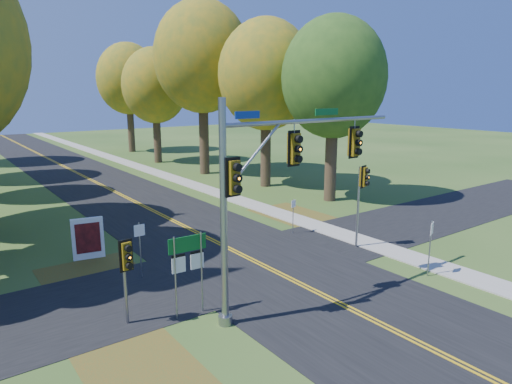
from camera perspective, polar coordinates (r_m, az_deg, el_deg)
ground at (r=19.68m, az=3.48°, el=-10.44°), size 160.00×160.00×0.00m
road_main at (r=19.68m, az=3.48°, el=-10.41°), size 8.00×160.00×0.02m
road_cross at (r=21.14m, az=-0.03°, el=-8.73°), size 60.00×6.00×0.02m
centerline_left at (r=19.61m, az=3.25°, el=-10.44°), size 0.10×160.00×0.01m
centerline_right at (r=19.73m, az=3.71°, el=-10.30°), size 0.10×160.00×0.01m
sidewalk_east at (r=23.87m, az=15.09°, el=-6.61°), size 1.60×160.00×0.06m
leaf_patch_w_near at (r=20.13m, az=-18.97°, el=-10.57°), size 4.00×6.00×0.00m
leaf_patch_e at (r=28.19m, az=6.33°, el=-3.36°), size 3.50×8.00×0.00m
leaf_patch_w_far at (r=13.94m, az=-13.78°, el=-21.17°), size 3.00×5.00×0.00m
tree_e_a at (r=32.47m, az=9.69°, el=13.83°), size 7.20×7.20×12.73m
tree_e_b at (r=37.18m, az=1.27°, el=14.36°), size 7.60×7.60×13.33m
tree_e_c at (r=43.43m, az=-6.73°, el=16.33°), size 8.80×8.80×15.79m
tree_e_d at (r=51.24m, az=-12.50°, el=12.81°), size 7.00×7.00×12.32m
tree_e_e at (r=61.61m, az=-15.66°, el=13.42°), size 7.80×7.80×13.74m
traffic_mast at (r=15.50m, az=2.21°, el=1.90°), size 8.25×0.87×7.48m
east_signal_pole at (r=22.72m, az=13.16°, el=0.74°), size 0.48×0.56×4.17m
ped_signal_pole at (r=15.51m, az=-15.92°, el=-8.44°), size 0.48×0.55×3.01m
route_sign_cluster at (r=15.84m, az=-8.50°, el=-8.25°), size 1.38×0.14×2.96m
info_kiosk at (r=22.64m, az=-20.27°, el=-5.48°), size 1.43×0.47×1.96m
reg_sign_e_north at (r=24.92m, az=4.69°, el=-2.26°), size 0.37×0.12×1.96m
reg_sign_e_south at (r=20.41m, az=21.02°, el=-5.46°), size 0.44×0.21×2.43m
reg_sign_w at (r=19.56m, az=-14.32°, el=-5.85°), size 0.46×0.07×2.38m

